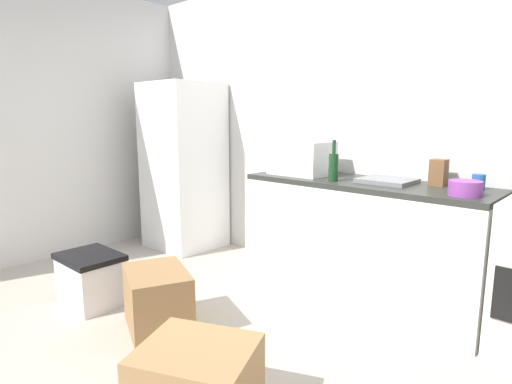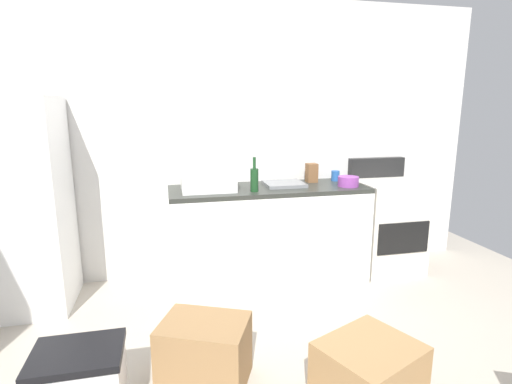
# 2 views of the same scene
# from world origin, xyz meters

# --- Properties ---
(ground_plane) EXTENTS (6.00, 6.00, 0.00)m
(ground_plane) POSITION_xyz_m (0.00, 0.00, 0.00)
(ground_plane) COLOR #B2A899
(wall_back) EXTENTS (5.00, 0.10, 2.60)m
(wall_back) POSITION_xyz_m (0.00, 1.55, 1.30)
(wall_back) COLOR silver
(wall_back) RESTS_ON ground_plane
(kitchen_counter) EXTENTS (1.80, 0.60, 0.90)m
(kitchen_counter) POSITION_xyz_m (0.30, 1.20, 0.45)
(kitchen_counter) COLOR white
(kitchen_counter) RESTS_ON ground_plane
(refrigerator) EXTENTS (0.68, 0.66, 1.70)m
(refrigerator) POSITION_xyz_m (-1.75, 1.15, 0.85)
(refrigerator) COLOR white
(refrigerator) RESTS_ON ground_plane
(stove_oven) EXTENTS (0.60, 0.61, 1.10)m
(stove_oven) POSITION_xyz_m (1.52, 1.21, 0.47)
(stove_oven) COLOR silver
(stove_oven) RESTS_ON ground_plane
(microwave) EXTENTS (0.46, 0.34, 0.27)m
(microwave) POSITION_xyz_m (-0.25, 1.18, 1.04)
(microwave) COLOR white
(microwave) RESTS_ON kitchen_counter
(sink_basin) EXTENTS (0.36, 0.32, 0.03)m
(sink_basin) POSITION_xyz_m (0.46, 1.24, 0.92)
(sink_basin) COLOR slate
(sink_basin) RESTS_ON kitchen_counter
(wine_bottle) EXTENTS (0.07, 0.07, 0.30)m
(wine_bottle) POSITION_xyz_m (0.13, 1.04, 1.01)
(wine_bottle) COLOR #193F1E
(wine_bottle) RESTS_ON kitchen_counter
(coffee_mug) EXTENTS (0.08, 0.08, 0.10)m
(coffee_mug) POSITION_xyz_m (1.02, 1.36, 0.95)
(coffee_mug) COLOR #2659A5
(coffee_mug) RESTS_ON kitchen_counter
(knife_block) EXTENTS (0.10, 0.10, 0.18)m
(knife_block) POSITION_xyz_m (0.77, 1.35, 0.99)
(knife_block) COLOR brown
(knife_block) RESTS_ON kitchen_counter
(mixing_bowl) EXTENTS (0.19, 0.19, 0.09)m
(mixing_bowl) POSITION_xyz_m (1.02, 1.07, 0.95)
(mixing_bowl) COLOR purple
(mixing_bowl) RESTS_ON kitchen_counter
(cardboard_box_large) EXTENTS (0.61, 0.54, 0.39)m
(cardboard_box_large) POSITION_xyz_m (-0.44, -0.12, 0.20)
(cardboard_box_large) COLOR olive
(cardboard_box_large) RESTS_ON ground_plane
(cardboard_box_small) EXTENTS (0.64, 0.60, 0.36)m
(cardboard_box_small) POSITION_xyz_m (0.42, -0.51, 0.18)
(cardboard_box_small) COLOR #A37A4C
(cardboard_box_small) RESTS_ON ground_plane
(storage_bin) EXTENTS (0.46, 0.36, 0.38)m
(storage_bin) POSITION_xyz_m (-1.11, -0.24, 0.19)
(storage_bin) COLOR silver
(storage_bin) RESTS_ON ground_plane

